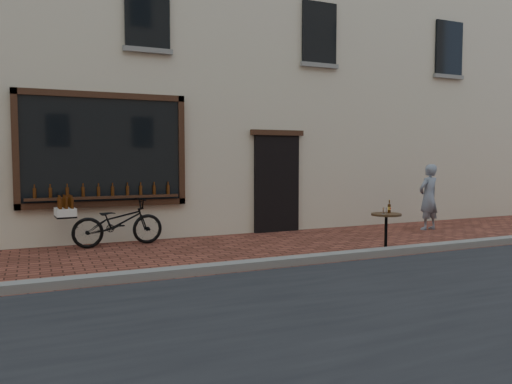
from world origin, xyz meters
name	(u,v)px	position (x,y,z in m)	size (l,w,h in m)	color
ground	(266,270)	(0.00, 0.00, 0.00)	(90.00, 90.00, 0.00)	#54261B
kerb	(261,264)	(0.00, 0.20, 0.06)	(90.00, 0.25, 0.12)	slate
shop_building	(161,32)	(0.00, 6.50, 5.00)	(28.00, 6.20, 10.00)	#C0B597
cargo_bicycle	(116,222)	(-1.74, 3.06, 0.46)	(2.02, 0.73, 0.97)	black
bistro_table	(386,224)	(2.62, 0.47, 0.50)	(0.54, 0.54, 0.93)	black
pedestrian	(429,197)	(5.30, 2.27, 0.77)	(0.56, 0.37, 1.54)	slate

